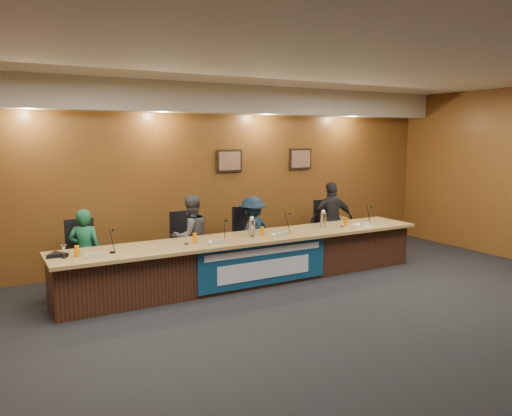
{
  "coord_description": "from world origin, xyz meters",
  "views": [
    {
      "loc": [
        -3.74,
        -4.36,
        2.31
      ],
      "look_at": [
        0.17,
        2.55,
        1.16
      ],
      "focal_mm": 35.0,
      "sensor_mm": 36.0,
      "label": 1
    }
  ],
  "objects_px": {
    "office_chair_a": "(84,260)",
    "panelist_c": "(253,233)",
    "banner": "(265,264)",
    "carafe_mid": "(252,227)",
    "dais_body": "(251,260)",
    "panelist_a": "(85,252)",
    "office_chair_c": "(250,241)",
    "office_chair_d": "(328,232)",
    "carafe_right": "(323,220)",
    "panelist_d": "(332,220)",
    "speakerphone": "(57,255)",
    "office_chair_b": "(189,248)",
    "panelist_b": "(191,237)"
  },
  "relations": [
    {
      "from": "panelist_c",
      "to": "speakerphone",
      "type": "relative_size",
      "value": 4.0
    },
    {
      "from": "banner",
      "to": "office_chair_d",
      "type": "xyz_separation_m",
      "value": [
        2.11,
        1.18,
        0.1
      ]
    },
    {
      "from": "office_chair_b",
      "to": "panelist_d",
      "type": "bearing_deg",
      "value": -11.64
    },
    {
      "from": "banner",
      "to": "office_chair_b",
      "type": "relative_size",
      "value": 4.58
    },
    {
      "from": "office_chair_d",
      "to": "carafe_right",
      "type": "height_order",
      "value": "carafe_right"
    },
    {
      "from": "banner",
      "to": "speakerphone",
      "type": "relative_size",
      "value": 6.88
    },
    {
      "from": "dais_body",
      "to": "speakerphone",
      "type": "relative_size",
      "value": 18.75
    },
    {
      "from": "panelist_b",
      "to": "panelist_d",
      "type": "distance_m",
      "value": 2.87
    },
    {
      "from": "speakerphone",
      "to": "office_chair_a",
      "type": "bearing_deg",
      "value": 57.09
    },
    {
      "from": "panelist_b",
      "to": "panelist_c",
      "type": "height_order",
      "value": "panelist_b"
    },
    {
      "from": "dais_body",
      "to": "speakerphone",
      "type": "distance_m",
      "value": 2.92
    },
    {
      "from": "panelist_c",
      "to": "speakerphone",
      "type": "xyz_separation_m",
      "value": [
        -3.27,
        -0.63,
        0.14
      ]
    },
    {
      "from": "dais_body",
      "to": "office_chair_c",
      "type": "distance_m",
      "value": 0.86
    },
    {
      "from": "banner",
      "to": "carafe_mid",
      "type": "bearing_deg",
      "value": 86.37
    },
    {
      "from": "panelist_b",
      "to": "carafe_right",
      "type": "bearing_deg",
      "value": 156.73
    },
    {
      "from": "office_chair_a",
      "to": "panelist_c",
      "type": "bearing_deg",
      "value": -4.62
    },
    {
      "from": "office_chair_a",
      "to": "panelist_b",
      "type": "bearing_deg",
      "value": -6.03
    },
    {
      "from": "dais_body",
      "to": "panelist_a",
      "type": "height_order",
      "value": "panelist_a"
    },
    {
      "from": "panelist_a",
      "to": "office_chair_b",
      "type": "distance_m",
      "value": 1.67
    },
    {
      "from": "office_chair_b",
      "to": "office_chair_c",
      "type": "height_order",
      "value": "same"
    },
    {
      "from": "panelist_c",
      "to": "office_chair_c",
      "type": "bearing_deg",
      "value": -109.32
    },
    {
      "from": "office_chair_a",
      "to": "office_chair_d",
      "type": "xyz_separation_m",
      "value": [
        4.53,
        0.0,
        0.0
      ]
    },
    {
      "from": "office_chair_c",
      "to": "office_chair_d",
      "type": "distance_m",
      "value": 1.73
    },
    {
      "from": "banner",
      "to": "office_chair_a",
      "type": "bearing_deg",
      "value": 154.04
    },
    {
      "from": "office_chair_c",
      "to": "carafe_right",
      "type": "xyz_separation_m",
      "value": [
        1.02,
        -0.75,
        0.4
      ]
    },
    {
      "from": "office_chair_d",
      "to": "speakerphone",
      "type": "xyz_separation_m",
      "value": [
        -5.0,
        -0.73,
        0.3
      ]
    },
    {
      "from": "panelist_d",
      "to": "office_chair_d",
      "type": "bearing_deg",
      "value": -74.4
    },
    {
      "from": "office_chair_b",
      "to": "speakerphone",
      "type": "distance_m",
      "value": 2.27
    },
    {
      "from": "dais_body",
      "to": "carafe_right",
      "type": "relative_size",
      "value": 23.94
    },
    {
      "from": "panelist_a",
      "to": "office_chair_c",
      "type": "distance_m",
      "value": 2.81
    },
    {
      "from": "carafe_mid",
      "to": "carafe_right",
      "type": "relative_size",
      "value": 0.98
    },
    {
      "from": "carafe_right",
      "to": "panelist_d",
      "type": "bearing_deg",
      "value": 43.0
    },
    {
      "from": "speakerphone",
      "to": "dais_body",
      "type": "bearing_deg",
      "value": -0.69
    },
    {
      "from": "carafe_mid",
      "to": "banner",
      "type": "bearing_deg",
      "value": -93.63
    },
    {
      "from": "panelist_b",
      "to": "panelist_c",
      "type": "distance_m",
      "value": 1.14
    },
    {
      "from": "office_chair_c",
      "to": "speakerphone",
      "type": "height_order",
      "value": "speakerphone"
    },
    {
      "from": "dais_body",
      "to": "office_chair_d",
      "type": "distance_m",
      "value": 2.25
    },
    {
      "from": "panelist_b",
      "to": "carafe_right",
      "type": "height_order",
      "value": "panelist_b"
    },
    {
      "from": "office_chair_c",
      "to": "banner",
      "type": "bearing_deg",
      "value": -113.69
    },
    {
      "from": "dais_body",
      "to": "panelist_b",
      "type": "height_order",
      "value": "panelist_b"
    },
    {
      "from": "panelist_d",
      "to": "office_chair_c",
      "type": "xyz_separation_m",
      "value": [
        -1.73,
        0.1,
        -0.25
      ]
    },
    {
      "from": "office_chair_d",
      "to": "carafe_mid",
      "type": "distance_m",
      "value": 2.24
    },
    {
      "from": "panelist_b",
      "to": "office_chair_d",
      "type": "distance_m",
      "value": 2.88
    },
    {
      "from": "panelist_b",
      "to": "carafe_mid",
      "type": "distance_m",
      "value": 1.02
    },
    {
      "from": "panelist_d",
      "to": "speakerphone",
      "type": "distance_m",
      "value": 5.04
    },
    {
      "from": "panelist_d",
      "to": "carafe_right",
      "type": "distance_m",
      "value": 0.97
    },
    {
      "from": "office_chair_d",
      "to": "panelist_c",
      "type": "bearing_deg",
      "value": -164.64
    },
    {
      "from": "dais_body",
      "to": "office_chair_a",
      "type": "xyz_separation_m",
      "value": [
        -2.42,
        0.76,
        0.13
      ]
    },
    {
      "from": "office_chair_c",
      "to": "carafe_mid",
      "type": "xyz_separation_m",
      "value": [
        -0.36,
        -0.72,
        0.39
      ]
    },
    {
      "from": "dais_body",
      "to": "panelist_c",
      "type": "bearing_deg",
      "value": 59.55
    }
  ]
}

